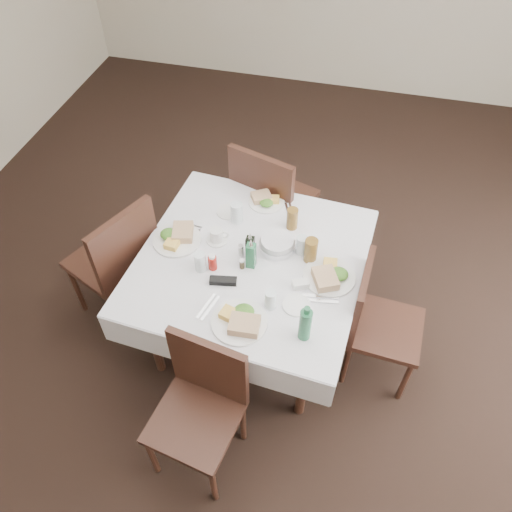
# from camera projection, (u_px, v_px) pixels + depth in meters

# --- Properties ---
(ground_plane) EXTENTS (7.00, 7.00, 0.00)m
(ground_plane) POSITION_uv_depth(u_px,v_px,m) (283.00, 333.00, 3.53)
(ground_plane) COLOR black
(room_shell) EXTENTS (6.04, 7.04, 2.80)m
(room_shell) POSITION_uv_depth(u_px,v_px,m) (298.00, 124.00, 2.26)
(room_shell) COLOR beige
(room_shell) RESTS_ON ground
(dining_table) EXTENTS (1.42, 1.42, 0.76)m
(dining_table) POSITION_uv_depth(u_px,v_px,m) (251.00, 267.00, 3.04)
(dining_table) COLOR black
(dining_table) RESTS_ON ground
(chair_north) EXTENTS (0.62, 0.62, 1.04)m
(chair_north) POSITION_uv_depth(u_px,v_px,m) (269.00, 198.00, 3.60)
(chair_north) COLOR black
(chair_north) RESTS_ON ground
(chair_south) EXTENTS (0.50, 0.50, 0.92)m
(chair_south) POSITION_uv_depth(u_px,v_px,m) (202.00, 399.00, 2.63)
(chair_south) COLOR black
(chair_south) RESTS_ON ground
(chair_east) EXTENTS (0.45, 0.45, 0.90)m
(chair_east) POSITION_uv_depth(u_px,v_px,m) (374.00, 317.00, 3.00)
(chair_east) COLOR black
(chair_east) RESTS_ON ground
(chair_west) EXTENTS (0.64, 0.64, 1.02)m
(chair_west) POSITION_uv_depth(u_px,v_px,m) (119.00, 259.00, 3.22)
(chair_west) COLOR black
(chair_west) RESTS_ON ground
(meal_north) EXTENTS (0.24, 0.24, 0.05)m
(meal_north) POSITION_uv_depth(u_px,v_px,m) (266.00, 200.00, 3.30)
(meal_north) COLOR white
(meal_north) RESTS_ON dining_table
(meal_south) EXTENTS (0.31, 0.31, 0.07)m
(meal_south) POSITION_uv_depth(u_px,v_px,m) (241.00, 320.00, 2.65)
(meal_south) COLOR white
(meal_south) RESTS_ON dining_table
(meal_east) EXTENTS (0.31, 0.31, 0.07)m
(meal_east) POSITION_uv_depth(u_px,v_px,m) (330.00, 276.00, 2.86)
(meal_east) COLOR white
(meal_east) RESTS_ON dining_table
(meal_west) EXTENTS (0.30, 0.30, 0.07)m
(meal_west) POSITION_uv_depth(u_px,v_px,m) (177.00, 237.00, 3.07)
(meal_west) COLOR white
(meal_west) RESTS_ON dining_table
(side_plate_a) EXTENTS (0.15, 0.15, 0.01)m
(side_plate_a) POSITION_uv_depth(u_px,v_px,m) (228.00, 212.00, 3.25)
(side_plate_a) COLOR white
(side_plate_a) RESTS_ON dining_table
(side_plate_b) EXTENTS (0.16, 0.16, 0.01)m
(side_plate_b) POSITION_uv_depth(u_px,v_px,m) (296.00, 305.00, 2.75)
(side_plate_b) COLOR white
(side_plate_b) RESTS_ON dining_table
(water_n) EXTENTS (0.08, 0.08, 0.14)m
(water_n) POSITION_uv_depth(u_px,v_px,m) (237.00, 213.00, 3.15)
(water_n) COLOR silver
(water_n) RESTS_ON dining_table
(water_s) EXTENTS (0.07, 0.07, 0.12)m
(water_s) POSITION_uv_depth(u_px,v_px,m) (271.00, 299.00, 2.70)
(water_s) COLOR silver
(water_s) RESTS_ON dining_table
(water_e) EXTENTS (0.07, 0.07, 0.12)m
(water_e) POSITION_uv_depth(u_px,v_px,m) (302.00, 245.00, 2.97)
(water_e) COLOR silver
(water_e) RESTS_ON dining_table
(water_w) EXTENTS (0.07, 0.07, 0.13)m
(water_w) POSITION_uv_depth(u_px,v_px,m) (200.00, 262.00, 2.88)
(water_w) COLOR silver
(water_w) RESTS_ON dining_table
(iced_tea_a) EXTENTS (0.07, 0.07, 0.15)m
(iced_tea_a) POSITION_uv_depth(u_px,v_px,m) (292.00, 219.00, 3.11)
(iced_tea_a) COLOR brown
(iced_tea_a) RESTS_ON dining_table
(iced_tea_b) EXTENTS (0.08, 0.08, 0.16)m
(iced_tea_b) POSITION_uv_depth(u_px,v_px,m) (311.00, 250.00, 2.92)
(iced_tea_b) COLOR brown
(iced_tea_b) RESTS_ON dining_table
(bread_basket) EXTENTS (0.22, 0.22, 0.07)m
(bread_basket) POSITION_uv_depth(u_px,v_px,m) (277.00, 244.00, 3.01)
(bread_basket) COLOR silver
(bread_basket) RESTS_ON dining_table
(oil_cruet_dark) EXTENTS (0.05, 0.05, 0.20)m
(oil_cruet_dark) POSITION_uv_depth(u_px,v_px,m) (250.00, 246.00, 2.93)
(oil_cruet_dark) COLOR black
(oil_cruet_dark) RESTS_ON dining_table
(oil_cruet_green) EXTENTS (0.05, 0.05, 0.22)m
(oil_cruet_green) POSITION_uv_depth(u_px,v_px,m) (251.00, 255.00, 2.88)
(oil_cruet_green) COLOR #236840
(oil_cruet_green) RESTS_ON dining_table
(ketchup_bottle) EXTENTS (0.05, 0.05, 0.11)m
(ketchup_bottle) POSITION_uv_depth(u_px,v_px,m) (213.00, 262.00, 2.89)
(ketchup_bottle) COLOR #B31D15
(ketchup_bottle) RESTS_ON dining_table
(salt_shaker) EXTENTS (0.03, 0.03, 0.07)m
(salt_shaker) POSITION_uv_depth(u_px,v_px,m) (241.00, 250.00, 2.98)
(salt_shaker) COLOR white
(salt_shaker) RESTS_ON dining_table
(pepper_shaker) EXTENTS (0.03, 0.03, 0.07)m
(pepper_shaker) POSITION_uv_depth(u_px,v_px,m) (242.00, 264.00, 2.91)
(pepper_shaker) COLOR #3D311D
(pepper_shaker) RESTS_ON dining_table
(coffee_mug) EXTENTS (0.14, 0.13, 0.09)m
(coffee_mug) POSITION_uv_depth(u_px,v_px,m) (217.00, 236.00, 3.05)
(coffee_mug) COLOR white
(coffee_mug) RESTS_ON dining_table
(sunglasses) EXTENTS (0.16, 0.08, 0.03)m
(sunglasses) POSITION_uv_depth(u_px,v_px,m) (223.00, 281.00, 2.85)
(sunglasses) COLOR black
(sunglasses) RESTS_ON dining_table
(green_bottle) EXTENTS (0.07, 0.07, 0.25)m
(green_bottle) POSITION_uv_depth(u_px,v_px,m) (305.00, 324.00, 2.54)
(green_bottle) COLOR #236840
(green_bottle) RESTS_ON dining_table
(sugar_caddy) EXTENTS (0.10, 0.08, 0.05)m
(sugar_caddy) POSITION_uv_depth(u_px,v_px,m) (300.00, 284.00, 2.82)
(sugar_caddy) COLOR white
(sugar_caddy) RESTS_ON dining_table
(cutlery_n) EXTENTS (0.10, 0.17, 0.01)m
(cutlery_n) POSITION_uv_depth(u_px,v_px,m) (290.00, 211.00, 3.25)
(cutlery_n) COLOR silver
(cutlery_n) RESTS_ON dining_table
(cutlery_s) EXTENTS (0.09, 0.19, 0.01)m
(cutlery_s) POSITION_uv_depth(u_px,v_px,m) (208.00, 307.00, 2.74)
(cutlery_s) COLOR silver
(cutlery_s) RESTS_ON dining_table
(cutlery_e) EXTENTS (0.21, 0.08, 0.01)m
(cutlery_e) POSITION_uv_depth(u_px,v_px,m) (320.00, 299.00, 2.78)
(cutlery_e) COLOR silver
(cutlery_e) RESTS_ON dining_table
(cutlery_w) EXTENTS (0.16, 0.05, 0.01)m
(cutlery_w) POSITION_uv_depth(u_px,v_px,m) (190.00, 226.00, 3.16)
(cutlery_w) COLOR silver
(cutlery_w) RESTS_ON dining_table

